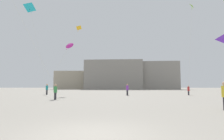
{
  "coord_description": "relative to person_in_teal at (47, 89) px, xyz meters",
  "views": [
    {
      "loc": [
        0.83,
        -5.92,
        1.52
      ],
      "look_at": [
        0.0,
        21.05,
        3.81
      ],
      "focal_mm": 30.05,
      "sensor_mm": 36.0,
      "label": 1
    }
  ],
  "objects": [
    {
      "name": "ground_plane",
      "position": [
        11.42,
        -26.21,
        -1.01
      ],
      "size": [
        300.0,
        300.0,
        0.0
      ],
      "primitive_type": "plane",
      "color": "#9E9689"
    },
    {
      "name": "person_in_teal",
      "position": [
        0.0,
        0.0,
        0.0
      ],
      "size": [
        0.4,
        0.4,
        1.84
      ],
      "rotation": [
        0.0,
        0.0,
        2.21
      ],
      "color": "#2D2D33",
      "rests_on": "ground_plane"
    },
    {
      "name": "person_in_green",
      "position": [
        5.39,
        -11.63,
        -0.07
      ],
      "size": [
        0.37,
        0.37,
        1.71
      ],
      "rotation": [
        0.0,
        0.0,
        1.89
      ],
      "color": "#2D2D33",
      "rests_on": "ground_plane"
    },
    {
      "name": "person_in_red",
      "position": [
        23.84,
        -0.91,
        -0.14
      ],
      "size": [
        0.34,
        0.34,
        1.58
      ],
      "rotation": [
        0.0,
        0.0,
        0.41
      ],
      "color": "#2D2D33",
      "rests_on": "ground_plane"
    },
    {
      "name": "person_in_purple",
      "position": [
        13.77,
        -2.04,
        0.01
      ],
      "size": [
        0.4,
        0.4,
        1.85
      ],
      "rotation": [
        0.0,
        0.0,
        4.86
      ],
      "color": "#2D2D33",
      "rests_on": "ground_plane"
    },
    {
      "name": "kite_magenta_diamond",
      "position": [
        4.99,
        -4.7,
        6.54
      ],
      "size": [
        5.75,
        5.34,
        6.82
      ],
      "color": "#D12899"
    },
    {
      "name": "kite_lime_diamond",
      "position": [
        23.56,
        -4.2,
        12.51
      ],
      "size": [
        1.19,
        3.94,
        12.83
      ],
      "color": "#8CD12D"
    },
    {
      "name": "kite_amber_delta",
      "position": [
        4.1,
        5.44,
        12.23
      ],
      "size": [
        4.8,
        6.33,
        12.57
      ],
      "color": "yellow"
    },
    {
      "name": "kite_cyan_delta",
      "position": [
        -1.05,
        -5.05,
        12.15
      ],
      "size": [
        1.69,
        6.07,
        12.56
      ],
      "color": "#1EB2C6"
    },
    {
      "name": "building_left_hall",
      "position": [
        -7.58,
        57.9,
        3.12
      ],
      "size": [
        18.05,
        15.1,
        8.25
      ],
      "color": "#A39984",
      "rests_on": "ground_plane"
    },
    {
      "name": "building_centre_hall",
      "position": [
        10.42,
        51.57,
        5.37
      ],
      "size": [
        25.45,
        10.86,
        12.76
      ],
      "color": "gray",
      "rests_on": "ground_plane"
    },
    {
      "name": "building_right_hall",
      "position": [
        28.42,
        52.44,
        5.09
      ],
      "size": [
        21.54,
        9.3,
        12.2
      ],
      "color": "gray",
      "rests_on": "ground_plane"
    }
  ]
}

